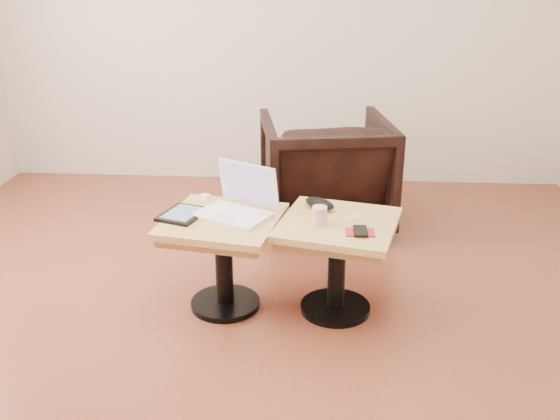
# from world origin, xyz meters

# --- Properties ---
(room_shell) EXTENTS (4.52, 4.52, 2.71)m
(room_shell) POSITION_xyz_m (0.00, 0.00, 1.35)
(room_shell) COLOR brown
(room_shell) RESTS_ON ground
(side_table_left) EXTENTS (0.65, 0.65, 0.51)m
(side_table_left) POSITION_xyz_m (-0.16, 0.19, 0.38)
(side_table_left) COLOR black
(side_table_left) RESTS_ON ground
(side_table_right) EXTENTS (0.67, 0.67, 0.51)m
(side_table_right) POSITION_xyz_m (0.42, 0.18, 0.38)
(side_table_right) COLOR black
(side_table_right) RESTS_ON ground
(laptop) EXTENTS (0.44, 0.42, 0.25)m
(laptop) POSITION_xyz_m (-0.09, 0.24, 0.56)
(laptop) COLOR white
(laptop) RESTS_ON side_table_left
(tablet) EXTENTS (0.26, 0.29, 0.02)m
(tablet) POSITION_xyz_m (-0.36, 0.20, 0.51)
(tablet) COLOR black
(tablet) RESTS_ON side_table_left
(charging_adapter) EXTENTS (0.06, 0.06, 0.03)m
(charging_adapter) POSITION_xyz_m (-0.29, 0.43, 0.52)
(charging_adapter) COLOR white
(charging_adapter) RESTS_ON side_table_left
(glasses_case) EXTENTS (0.19, 0.17, 0.06)m
(glasses_case) POSITION_xyz_m (0.32, 0.34, 0.53)
(glasses_case) COLOR black
(glasses_case) RESTS_ON side_table_right
(striped_cup) EXTENTS (0.08, 0.08, 0.09)m
(striped_cup) POSITION_xyz_m (0.32, 0.14, 0.55)
(striped_cup) COLOR #C65D68
(striped_cup) RESTS_ON side_table_right
(earbuds_tangle) EXTENTS (0.08, 0.05, 0.02)m
(earbuds_tangle) POSITION_xyz_m (0.49, 0.22, 0.51)
(earbuds_tangle) COLOR white
(earbuds_tangle) RESTS_ON side_table_right
(phone_on_sleeve) EXTENTS (0.14, 0.12, 0.02)m
(phone_on_sleeve) POSITION_xyz_m (0.52, 0.04, 0.51)
(phone_on_sleeve) COLOR maroon
(phone_on_sleeve) RESTS_ON side_table_right
(armchair) EXTENTS (0.94, 0.96, 0.76)m
(armchair) POSITION_xyz_m (0.36, 1.30, 0.38)
(armchair) COLOR black
(armchair) RESTS_ON ground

